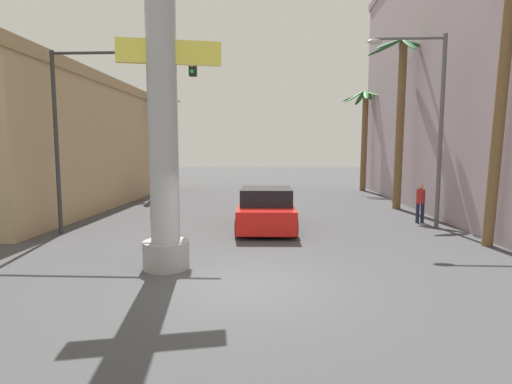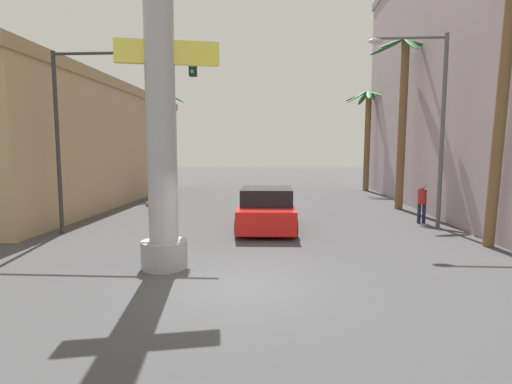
{
  "view_description": "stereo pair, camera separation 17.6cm",
  "coord_description": "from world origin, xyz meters",
  "px_view_note": "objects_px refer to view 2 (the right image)",
  "views": [
    {
      "loc": [
        0.68,
        -8.56,
        3.01
      ],
      "look_at": [
        0.0,
        5.34,
        1.51
      ],
      "focal_mm": 28.0,
      "sensor_mm": 36.0,
      "label": 1
    },
    {
      "loc": [
        0.85,
        -8.55,
        3.01
      ],
      "look_at": [
        0.0,
        5.34,
        1.51
      ],
      "focal_mm": 28.0,
      "sensor_mm": 36.0,
      "label": 2
    }
  ],
  "objects_px": {
    "neon_sign_pole": "(160,80)",
    "palm_tree_far_right": "(367,129)",
    "traffic_light_mast": "(104,106)",
    "palm_tree_far_left": "(161,127)",
    "palm_tree_mid_right": "(402,109)",
    "street_lamp": "(430,111)",
    "palm_tree_near_right": "(507,62)",
    "car_lead": "(266,209)",
    "pedestrian_mid_right": "(422,201)",
    "pedestrian_far_left": "(161,182)"
  },
  "relations": [
    {
      "from": "neon_sign_pole",
      "to": "palm_tree_far_right",
      "type": "relative_size",
      "value": 1.42
    },
    {
      "from": "traffic_light_mast",
      "to": "palm_tree_far_left",
      "type": "height_order",
      "value": "palm_tree_far_left"
    },
    {
      "from": "palm_tree_far_left",
      "to": "palm_tree_mid_right",
      "type": "bearing_deg",
      "value": -22.61
    },
    {
      "from": "street_lamp",
      "to": "traffic_light_mast",
      "type": "distance_m",
      "value": 11.83
    },
    {
      "from": "street_lamp",
      "to": "palm_tree_near_right",
      "type": "relative_size",
      "value": 0.84
    },
    {
      "from": "traffic_light_mast",
      "to": "car_lead",
      "type": "height_order",
      "value": "traffic_light_mast"
    },
    {
      "from": "palm_tree_far_left",
      "to": "car_lead",
      "type": "bearing_deg",
      "value": -56.45
    },
    {
      "from": "palm_tree_near_right",
      "to": "pedestrian_mid_right",
      "type": "distance_m",
      "value": 6.19
    },
    {
      "from": "street_lamp",
      "to": "palm_tree_mid_right",
      "type": "distance_m",
      "value": 5.0
    },
    {
      "from": "palm_tree_far_left",
      "to": "pedestrian_mid_right",
      "type": "height_order",
      "value": "palm_tree_far_left"
    },
    {
      "from": "traffic_light_mast",
      "to": "pedestrian_far_left",
      "type": "bearing_deg",
      "value": 96.04
    },
    {
      "from": "palm_tree_far_left",
      "to": "palm_tree_mid_right",
      "type": "height_order",
      "value": "palm_tree_mid_right"
    },
    {
      "from": "palm_tree_far_right",
      "to": "pedestrian_far_left",
      "type": "distance_m",
      "value": 15.08
    },
    {
      "from": "traffic_light_mast",
      "to": "pedestrian_mid_right",
      "type": "height_order",
      "value": "traffic_light_mast"
    },
    {
      "from": "car_lead",
      "to": "palm_tree_mid_right",
      "type": "distance_m",
      "value": 9.49
    },
    {
      "from": "street_lamp",
      "to": "palm_tree_far_left",
      "type": "xyz_separation_m",
      "value": [
        -13.55,
        10.76,
        0.06
      ]
    },
    {
      "from": "car_lead",
      "to": "palm_tree_far_left",
      "type": "xyz_separation_m",
      "value": [
        -7.41,
        11.18,
        3.78
      ]
    },
    {
      "from": "car_lead",
      "to": "palm_tree_near_right",
      "type": "distance_m",
      "value": 9.01
    },
    {
      "from": "car_lead",
      "to": "palm_tree_mid_right",
      "type": "bearing_deg",
      "value": 39.35
    },
    {
      "from": "street_lamp",
      "to": "palm_tree_mid_right",
      "type": "xyz_separation_m",
      "value": [
        0.41,
        4.95,
        0.57
      ]
    },
    {
      "from": "palm_tree_far_left",
      "to": "street_lamp",
      "type": "bearing_deg",
      "value": -38.47
    },
    {
      "from": "traffic_light_mast",
      "to": "palm_tree_near_right",
      "type": "height_order",
      "value": "palm_tree_near_right"
    },
    {
      "from": "neon_sign_pole",
      "to": "palm_tree_near_right",
      "type": "height_order",
      "value": "neon_sign_pole"
    },
    {
      "from": "car_lead",
      "to": "pedestrian_mid_right",
      "type": "distance_m",
      "value": 6.4
    },
    {
      "from": "traffic_light_mast",
      "to": "pedestrian_far_left",
      "type": "xyz_separation_m",
      "value": [
        -1.01,
        9.54,
        -3.43
      ]
    },
    {
      "from": "palm_tree_mid_right",
      "to": "palm_tree_near_right",
      "type": "xyz_separation_m",
      "value": [
        0.54,
        -8.18,
        0.52
      ]
    },
    {
      "from": "street_lamp",
      "to": "palm_tree_far_right",
      "type": "distance_m",
      "value": 13.83
    },
    {
      "from": "neon_sign_pole",
      "to": "palm_tree_far_left",
      "type": "relative_size",
      "value": 1.48
    },
    {
      "from": "neon_sign_pole",
      "to": "traffic_light_mast",
      "type": "bearing_deg",
      "value": 129.21
    },
    {
      "from": "street_lamp",
      "to": "palm_tree_mid_right",
      "type": "height_order",
      "value": "palm_tree_mid_right"
    },
    {
      "from": "palm_tree_far_right",
      "to": "street_lamp",
      "type": "bearing_deg",
      "value": -92.55
    },
    {
      "from": "traffic_light_mast",
      "to": "palm_tree_far_left",
      "type": "bearing_deg",
      "value": 98.39
    },
    {
      "from": "neon_sign_pole",
      "to": "traffic_light_mast",
      "type": "height_order",
      "value": "neon_sign_pole"
    },
    {
      "from": "car_lead",
      "to": "palm_tree_near_right",
      "type": "height_order",
      "value": "palm_tree_near_right"
    },
    {
      "from": "neon_sign_pole",
      "to": "car_lead",
      "type": "height_order",
      "value": "neon_sign_pole"
    },
    {
      "from": "palm_tree_near_right",
      "to": "pedestrian_mid_right",
      "type": "height_order",
      "value": "palm_tree_near_right"
    },
    {
      "from": "palm_tree_mid_right",
      "to": "neon_sign_pole",
      "type": "bearing_deg",
      "value": -129.69
    },
    {
      "from": "neon_sign_pole",
      "to": "pedestrian_far_left",
      "type": "height_order",
      "value": "neon_sign_pole"
    },
    {
      "from": "pedestrian_far_left",
      "to": "pedestrian_mid_right",
      "type": "xyz_separation_m",
      "value": [
        12.81,
        -6.7,
        -0.13
      ]
    },
    {
      "from": "street_lamp",
      "to": "palm_tree_far_left",
      "type": "height_order",
      "value": "street_lamp"
    },
    {
      "from": "palm_tree_far_left",
      "to": "traffic_light_mast",
      "type": "bearing_deg",
      "value": -81.61
    },
    {
      "from": "street_lamp",
      "to": "car_lead",
      "type": "height_order",
      "value": "street_lamp"
    },
    {
      "from": "neon_sign_pole",
      "to": "traffic_light_mast",
      "type": "distance_m",
      "value": 4.96
    },
    {
      "from": "car_lead",
      "to": "palm_tree_mid_right",
      "type": "height_order",
      "value": "palm_tree_mid_right"
    },
    {
      "from": "palm_tree_near_right",
      "to": "pedestrian_mid_right",
      "type": "bearing_deg",
      "value": 101.25
    },
    {
      "from": "street_lamp",
      "to": "pedestrian_mid_right",
      "type": "relative_size",
      "value": 4.52
    },
    {
      "from": "street_lamp",
      "to": "car_lead",
      "type": "distance_m",
      "value": 7.19
    },
    {
      "from": "palm_tree_mid_right",
      "to": "pedestrian_mid_right",
      "type": "xyz_separation_m",
      "value": [
        -0.27,
        -4.1,
        -4.07
      ]
    },
    {
      "from": "palm_tree_mid_right",
      "to": "palm_tree_near_right",
      "type": "height_order",
      "value": "palm_tree_near_right"
    },
    {
      "from": "neon_sign_pole",
      "to": "street_lamp",
      "type": "distance_m",
      "value": 10.33
    }
  ]
}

